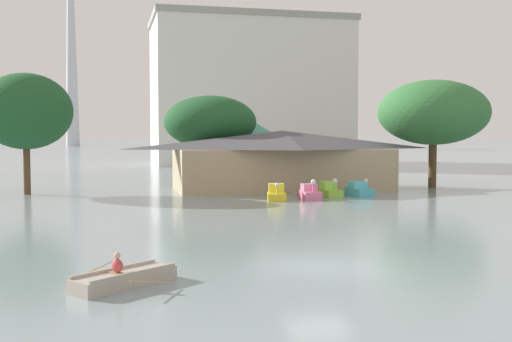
# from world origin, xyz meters

# --- Properties ---
(ground_plane) EXTENTS (2000.00, 2000.00, 0.00)m
(ground_plane) POSITION_xyz_m (0.00, 0.00, 0.00)
(ground_plane) COLOR gray
(rowboat_with_rower) EXTENTS (3.68, 3.51, 1.19)m
(rowboat_with_rower) POSITION_xyz_m (-7.39, -1.58, 0.27)
(rowboat_with_rower) COLOR #ADA393
(rowboat_with_rower) RESTS_ON ground
(pedal_boat_yellow) EXTENTS (1.88, 2.75, 1.43)m
(pedal_boat_yellow) POSITION_xyz_m (4.84, 24.29, 0.50)
(pedal_boat_yellow) COLOR yellow
(pedal_boat_yellow) RESTS_ON ground
(pedal_boat_pink) EXTENTS (1.37, 2.25, 1.65)m
(pedal_boat_pink) POSITION_xyz_m (7.51, 24.14, 0.50)
(pedal_boat_pink) COLOR pink
(pedal_boat_pink) RESTS_ON ground
(pedal_boat_lime) EXTENTS (1.52, 2.68, 1.57)m
(pedal_boat_lime) POSITION_xyz_m (9.69, 25.78, 0.51)
(pedal_boat_lime) COLOR #8CCC3F
(pedal_boat_lime) RESTS_ON ground
(pedal_boat_cyan) EXTENTS (1.80, 2.66, 1.50)m
(pedal_boat_cyan) POSITION_xyz_m (12.35, 25.84, 0.48)
(pedal_boat_cyan) COLOR #4CB7CC
(pedal_boat_cyan) RESTS_ON ground
(boathouse) EXTENTS (20.86, 9.15, 5.43)m
(boathouse) POSITION_xyz_m (7.73, 32.98, 2.85)
(boathouse) COLOR tan
(boathouse) RESTS_ON ground
(green_roof_pavilion) EXTENTS (10.95, 10.95, 8.34)m
(green_roof_pavilion) POSITION_xyz_m (6.07, 46.22, 4.44)
(green_roof_pavilion) COLOR brown
(green_roof_pavilion) RESTS_ON ground
(shoreline_tree_tall_left) EXTENTS (7.78, 7.78, 10.26)m
(shoreline_tree_tall_left) POSITION_xyz_m (-14.55, 33.56, 7.03)
(shoreline_tree_tall_left) COLOR brown
(shoreline_tree_tall_left) RESTS_ON ground
(shoreline_tree_mid) EXTENTS (9.01, 9.01, 8.87)m
(shoreline_tree_mid) POSITION_xyz_m (1.92, 38.34, 6.29)
(shoreline_tree_mid) COLOR brown
(shoreline_tree_mid) RESTS_ON ground
(shoreline_tree_right) EXTENTS (10.56, 10.56, 10.29)m
(shoreline_tree_right) POSITION_xyz_m (22.51, 32.29, 7.18)
(shoreline_tree_right) COLOR brown
(shoreline_tree_right) RESTS_ON ground
(background_building_block) EXTENTS (33.93, 19.54, 25.24)m
(background_building_block) POSITION_xyz_m (16.53, 86.59, 12.64)
(background_building_block) COLOR silver
(background_building_block) RESTS_ON ground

